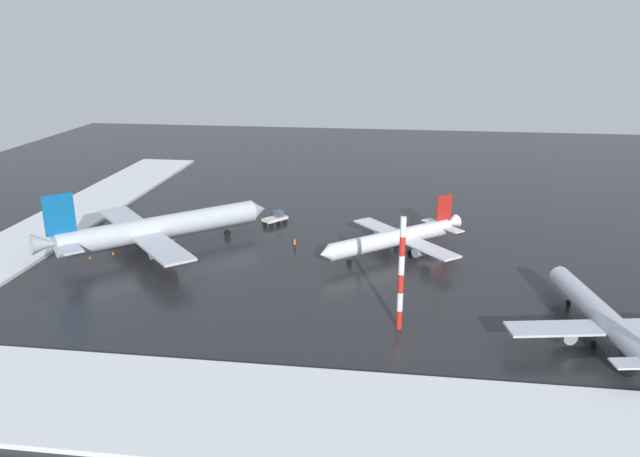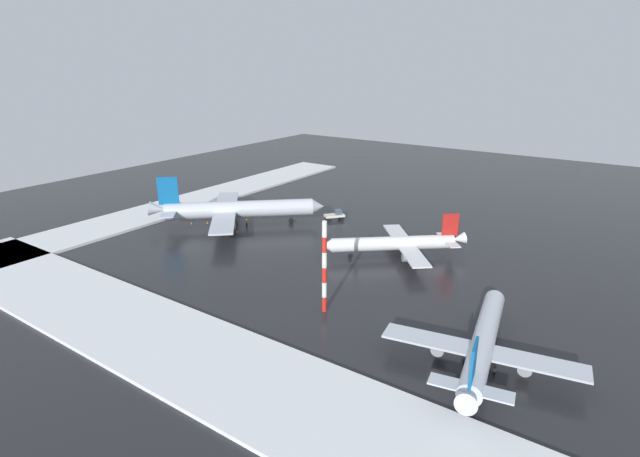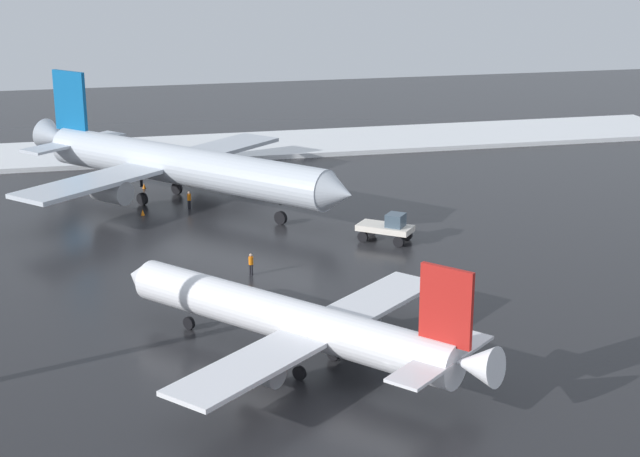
% 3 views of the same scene
% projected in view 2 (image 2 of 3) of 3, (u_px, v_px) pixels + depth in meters
% --- Properties ---
extents(ground_plane, '(240.00, 240.00, 0.00)m').
position_uv_depth(ground_plane, '(433.00, 255.00, 96.01)').
color(ground_plane, '#232326').
extents(snow_bank_far, '(152.00, 16.00, 0.54)m').
position_uv_depth(snow_bank_far, '(261.00, 386.00, 56.98)').
color(snow_bank_far, white).
rests_on(snow_bank_far, ground_plane).
extents(snow_bank_left, '(14.00, 116.00, 0.54)m').
position_uv_depth(snow_bank_left, '(194.00, 201.00, 132.06)').
color(snow_bank_left, white).
rests_on(snow_bank_left, ground_plane).
extents(airplane_foreground_jet, '(31.59, 29.77, 11.59)m').
position_uv_depth(airplane_foreground_jet, '(236.00, 209.00, 111.88)').
color(airplane_foreground_jet, silver).
rests_on(airplane_foreground_jet, ground_plane).
extents(airplane_far_rear, '(22.81, 21.02, 8.24)m').
position_uv_depth(airplane_far_rear, '(397.00, 243.00, 94.30)').
color(airplane_far_rear, white).
rests_on(airplane_far_rear, ground_plane).
extents(airplane_parked_starboard, '(24.01, 28.73, 8.57)m').
position_uv_depth(airplane_parked_starboard, '(483.00, 342.00, 61.02)').
color(airplane_parked_starboard, silver).
rests_on(airplane_parked_starboard, ground_plane).
extents(pushback_tug, '(4.59, 4.97, 2.50)m').
position_uv_depth(pushback_tug, '(335.00, 215.00, 116.46)').
color(pushback_tug, silver).
rests_on(pushback_tug, ground_plane).
extents(ground_crew_beside_wing, '(0.36, 0.36, 1.71)m').
position_uv_depth(ground_crew_beside_wing, '(247.00, 222.00, 112.22)').
color(ground_crew_beside_wing, black).
rests_on(ground_crew_beside_wing, ground_plane).
extents(ground_crew_near_tug, '(0.36, 0.36, 1.71)m').
position_uv_depth(ground_crew_near_tug, '(325.00, 236.00, 103.66)').
color(ground_crew_near_tug, black).
rests_on(ground_crew_near_tug, ground_plane).
extents(antenna_mast, '(0.70, 0.70, 14.14)m').
position_uv_depth(antenna_mast, '(324.00, 267.00, 72.24)').
color(antenna_mast, red).
rests_on(antenna_mast, ground_plane).
extents(traffic_cone_near_nose, '(0.36, 0.36, 0.55)m').
position_uv_depth(traffic_cone_near_nose, '(191.00, 223.00, 113.98)').
color(traffic_cone_near_nose, orange).
rests_on(traffic_cone_near_nose, ground_plane).
extents(traffic_cone_mid_line, '(0.36, 0.36, 0.55)m').
position_uv_depth(traffic_cone_mid_line, '(207.00, 222.00, 114.32)').
color(traffic_cone_mid_line, orange).
rests_on(traffic_cone_mid_line, ground_plane).
extents(traffic_cone_wingtip_side, '(0.36, 0.36, 0.55)m').
position_uv_depth(traffic_cone_wingtip_side, '(237.00, 231.00, 108.39)').
color(traffic_cone_wingtip_side, orange).
rests_on(traffic_cone_wingtip_side, ground_plane).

